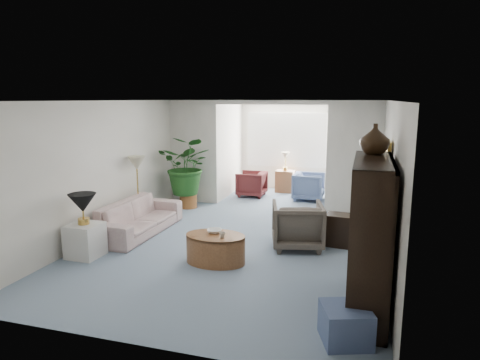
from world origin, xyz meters
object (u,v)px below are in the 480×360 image
(wingback_chair, at_px, (297,225))
(sunroom_table, at_px, (285,181))
(end_table, at_px, (85,240))
(table_lamp, at_px, (82,203))
(cabinet_urn, at_px, (375,139))
(coffee_bowl, at_px, (214,231))
(plant_pot, at_px, (188,201))
(coffee_cup, at_px, (222,235))
(sunroom_chair_maroon, at_px, (252,184))
(entertainment_cabinet, at_px, (370,236))
(ottoman, at_px, (346,324))
(framed_picture, at_px, (389,157))
(sunroom_chair_blue, at_px, (309,186))
(side_table_dark, at_px, (340,230))
(coffee_table, at_px, (215,249))
(sofa, at_px, (138,217))
(floor_lamp, at_px, (137,163))

(wingback_chair, relative_size, sunroom_table, 1.46)
(end_table, height_order, table_lamp, table_lamp)
(wingback_chair, relative_size, cabinet_urn, 2.27)
(coffee_bowl, xyz_separation_m, plant_pot, (-1.72, 2.95, -0.32))
(coffee_cup, bearing_deg, wingback_chair, 50.28)
(sunroom_chair_maroon, distance_m, sunroom_table, 1.06)
(entertainment_cabinet, distance_m, ottoman, 1.12)
(framed_picture, bearing_deg, table_lamp, -169.34)
(ottoman, distance_m, plant_pot, 6.11)
(cabinet_urn, distance_m, sunroom_chair_blue, 5.49)
(wingback_chair, relative_size, side_table_dark, 1.55)
(coffee_bowl, relative_size, side_table_dark, 0.41)
(coffee_table, height_order, plant_pot, coffee_table)
(sunroom_chair_blue, xyz_separation_m, sunroom_table, (-0.75, 0.75, -0.05))
(table_lamp, distance_m, coffee_cup, 2.31)
(sunroom_chair_maroon, bearing_deg, entertainment_cabinet, 28.42)
(end_table, relative_size, sunroom_table, 0.92)
(framed_picture, distance_m, side_table_dark, 1.79)
(framed_picture, distance_m, sunroom_chair_blue, 4.66)
(coffee_cup, relative_size, entertainment_cabinet, 0.05)
(framed_picture, distance_m, sunroom_table, 5.62)
(coffee_cup, bearing_deg, plant_pot, 121.39)
(framed_picture, relative_size, sunroom_table, 0.84)
(table_lamp, bearing_deg, sofa, 81.57)
(sofa, bearing_deg, cabinet_urn, -106.76)
(sofa, bearing_deg, entertainment_cabinet, -112.71)
(sofa, xyz_separation_m, table_lamp, (-0.20, -1.35, 0.59))
(floor_lamp, bearing_deg, sunroom_chair_blue, 44.44)
(coffee_bowl, bearing_deg, entertainment_cabinet, -22.91)
(ottoman, bearing_deg, side_table_dark, 94.61)
(sunroom_chair_maroon, height_order, sunroom_table, sunroom_chair_maroon)
(coffee_cup, height_order, sunroom_chair_maroon, sunroom_chair_maroon)
(cabinet_urn, bearing_deg, floor_lamp, 156.31)
(sofa, height_order, coffee_table, sofa)
(framed_picture, bearing_deg, floor_lamp, 167.04)
(table_lamp, relative_size, plant_pot, 1.10)
(framed_picture, relative_size, coffee_bowl, 2.16)
(coffee_bowl, bearing_deg, framed_picture, 9.13)
(coffee_cup, bearing_deg, cabinet_urn, -7.57)
(table_lamp, relative_size, sunroom_table, 0.74)
(table_lamp, relative_size, ottoman, 0.91)
(wingback_chair, relative_size, sunroom_chair_blue, 1.14)
(table_lamp, distance_m, sunroom_chair_maroon, 5.24)
(floor_lamp, relative_size, plant_pot, 0.90)
(framed_picture, distance_m, wingback_chair, 1.98)
(plant_pot, bearing_deg, side_table_dark, -25.16)
(side_table_dark, bearing_deg, coffee_cup, -138.71)
(end_table, bearing_deg, ottoman, -17.80)
(coffee_cup, height_order, sunroom_table, sunroom_table)
(plant_pot, bearing_deg, entertainment_cabinet, -44.19)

